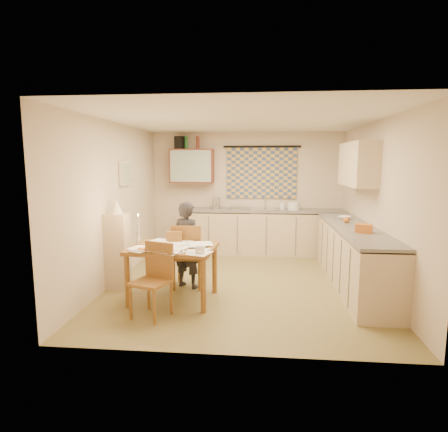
# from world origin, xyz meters

# --- Properties ---
(floor) EXTENTS (4.00, 4.50, 0.02)m
(floor) POSITION_xyz_m (0.00, 0.00, -0.01)
(floor) COLOR olive
(floor) RESTS_ON ground
(ceiling) EXTENTS (4.00, 4.50, 0.02)m
(ceiling) POSITION_xyz_m (0.00, 0.00, 2.51)
(ceiling) COLOR white
(ceiling) RESTS_ON floor
(wall_back) EXTENTS (4.00, 0.02, 2.50)m
(wall_back) POSITION_xyz_m (0.00, 2.26, 1.25)
(wall_back) COLOR beige
(wall_back) RESTS_ON floor
(wall_front) EXTENTS (4.00, 0.02, 2.50)m
(wall_front) POSITION_xyz_m (0.00, -2.26, 1.25)
(wall_front) COLOR beige
(wall_front) RESTS_ON floor
(wall_left) EXTENTS (0.02, 4.50, 2.50)m
(wall_left) POSITION_xyz_m (-2.01, 0.00, 1.25)
(wall_left) COLOR beige
(wall_left) RESTS_ON floor
(wall_right) EXTENTS (0.02, 4.50, 2.50)m
(wall_right) POSITION_xyz_m (2.01, 0.00, 1.25)
(wall_right) COLOR beige
(wall_right) RESTS_ON floor
(window_blind) EXTENTS (1.45, 0.03, 1.05)m
(window_blind) POSITION_xyz_m (0.30, 2.22, 1.65)
(window_blind) COLOR #394F7C
(window_blind) RESTS_ON wall_back
(curtain_rod) EXTENTS (1.60, 0.04, 0.04)m
(curtain_rod) POSITION_xyz_m (0.30, 2.20, 2.20)
(curtain_rod) COLOR black
(curtain_rod) RESTS_ON wall_back
(wall_cabinet) EXTENTS (0.90, 0.34, 0.70)m
(wall_cabinet) POSITION_xyz_m (-1.15, 2.08, 1.80)
(wall_cabinet) COLOR #5E271E
(wall_cabinet) RESTS_ON wall_back
(wall_cabinet_glass) EXTENTS (0.84, 0.02, 0.64)m
(wall_cabinet_glass) POSITION_xyz_m (-1.15, 1.91, 1.80)
(wall_cabinet_glass) COLOR #99B2A5
(wall_cabinet_glass) RESTS_ON wall_back
(upper_cabinet_right) EXTENTS (0.34, 1.30, 0.70)m
(upper_cabinet_right) POSITION_xyz_m (1.83, 0.55, 1.85)
(upper_cabinet_right) COLOR tan
(upper_cabinet_right) RESTS_ON wall_right
(framed_print) EXTENTS (0.04, 0.50, 0.40)m
(framed_print) POSITION_xyz_m (-1.97, 0.40, 1.70)
(framed_print) COLOR beige
(framed_print) RESTS_ON wall_left
(print_canvas) EXTENTS (0.01, 0.42, 0.32)m
(print_canvas) POSITION_xyz_m (-1.95, 0.40, 1.70)
(print_canvas) COLOR beige
(print_canvas) RESTS_ON wall_left
(counter_back) EXTENTS (3.30, 0.62, 0.92)m
(counter_back) POSITION_xyz_m (0.41, 1.95, 0.45)
(counter_back) COLOR tan
(counter_back) RESTS_ON floor
(counter_right) EXTENTS (0.62, 2.95, 0.92)m
(counter_right) POSITION_xyz_m (1.70, 0.01, 0.45)
(counter_right) COLOR tan
(counter_right) RESTS_ON floor
(stove) EXTENTS (0.58, 0.58, 0.90)m
(stove) POSITION_xyz_m (1.70, -0.86, 0.45)
(stove) COLOR white
(stove) RESTS_ON floor
(sink) EXTENTS (0.62, 0.54, 0.10)m
(sink) POSITION_xyz_m (0.33, 1.95, 0.88)
(sink) COLOR silver
(sink) RESTS_ON counter_back
(tap) EXTENTS (0.04, 0.04, 0.28)m
(tap) POSITION_xyz_m (0.39, 2.13, 1.06)
(tap) COLOR silver
(tap) RESTS_ON counter_back
(dish_rack) EXTENTS (0.41, 0.37, 0.06)m
(dish_rack) POSITION_xyz_m (-0.16, 1.95, 0.95)
(dish_rack) COLOR silver
(dish_rack) RESTS_ON counter_back
(kettle) EXTENTS (0.21, 0.21, 0.24)m
(kettle) POSITION_xyz_m (-0.63, 1.95, 1.04)
(kettle) COLOR silver
(kettle) RESTS_ON counter_back
(mixing_bowl) EXTENTS (0.25, 0.25, 0.16)m
(mixing_bowl) POSITION_xyz_m (0.96, 1.95, 1.00)
(mixing_bowl) COLOR white
(mixing_bowl) RESTS_ON counter_back
(soap_bottle) EXTENTS (0.14, 0.14, 0.18)m
(soap_bottle) POSITION_xyz_m (0.74, 2.00, 1.01)
(soap_bottle) COLOR white
(soap_bottle) RESTS_ON counter_back
(bowl) EXTENTS (0.38, 0.38, 0.05)m
(bowl) POSITION_xyz_m (1.70, 0.76, 0.95)
(bowl) COLOR white
(bowl) RESTS_ON counter_right
(orange_bag) EXTENTS (0.26, 0.23, 0.12)m
(orange_bag) POSITION_xyz_m (1.70, -0.46, 0.98)
(orange_bag) COLOR #C46923
(orange_bag) RESTS_ON counter_right
(fruit_orange) EXTENTS (0.10, 0.10, 0.10)m
(fruit_orange) POSITION_xyz_m (1.65, 0.37, 0.97)
(fruit_orange) COLOR #C46923
(fruit_orange) RESTS_ON counter_right
(speaker) EXTENTS (0.18, 0.22, 0.26)m
(speaker) POSITION_xyz_m (-1.41, 2.08, 2.28)
(speaker) COLOR black
(speaker) RESTS_ON wall_cabinet
(bottle_green) EXTENTS (0.09, 0.09, 0.26)m
(bottle_green) POSITION_xyz_m (-1.26, 2.08, 2.28)
(bottle_green) COLOR #195926
(bottle_green) RESTS_ON wall_cabinet
(bottle_brown) EXTENTS (0.09, 0.09, 0.26)m
(bottle_brown) POSITION_xyz_m (-1.02, 2.08, 2.28)
(bottle_brown) COLOR #5E271E
(bottle_brown) RESTS_ON wall_cabinet
(dining_table) EXTENTS (1.19, 0.94, 0.75)m
(dining_table) POSITION_xyz_m (-0.90, -0.83, 0.38)
(dining_table) COLOR brown
(dining_table) RESTS_ON floor
(chair_far) EXTENTS (0.45, 0.45, 0.97)m
(chair_far) POSITION_xyz_m (-0.80, -0.28, 0.30)
(chair_far) COLOR brown
(chair_far) RESTS_ON floor
(chair_near) EXTENTS (0.53, 0.53, 0.90)m
(chair_near) POSITION_xyz_m (-1.04, -1.40, 0.28)
(chair_near) COLOR brown
(chair_near) RESTS_ON floor
(person) EXTENTS (0.71, 0.67, 1.32)m
(person) POSITION_xyz_m (-0.81, -0.28, 0.66)
(person) COLOR black
(person) RESTS_ON floor
(shelf_stand) EXTENTS (0.32, 0.30, 1.13)m
(shelf_stand) POSITION_xyz_m (-1.84, -0.41, 0.57)
(shelf_stand) COLOR tan
(shelf_stand) RESTS_ON floor
(lampshade) EXTENTS (0.20, 0.20, 0.22)m
(lampshade) POSITION_xyz_m (-1.84, -0.41, 1.24)
(lampshade) COLOR beige
(lampshade) RESTS_ON shelf_stand
(letter_rack) EXTENTS (0.24, 0.14, 0.16)m
(letter_rack) POSITION_xyz_m (-0.94, -0.57, 0.83)
(letter_rack) COLOR brown
(letter_rack) RESTS_ON dining_table
(mug) EXTENTS (0.18, 0.18, 0.10)m
(mug) POSITION_xyz_m (-0.47, -1.23, 0.80)
(mug) COLOR white
(mug) RESTS_ON dining_table
(magazine) EXTENTS (0.22, 0.29, 0.03)m
(magazine) POSITION_xyz_m (-1.36, -1.02, 0.76)
(magazine) COLOR maroon
(magazine) RESTS_ON dining_table
(book) EXTENTS (0.18, 0.23, 0.02)m
(book) POSITION_xyz_m (-1.29, -0.92, 0.76)
(book) COLOR #C46923
(book) RESTS_ON dining_table
(orange_box) EXTENTS (0.12, 0.08, 0.04)m
(orange_box) POSITION_xyz_m (-1.23, -1.11, 0.77)
(orange_box) COLOR #C46923
(orange_box) RESTS_ON dining_table
(eyeglasses) EXTENTS (0.13, 0.05, 0.02)m
(eyeglasses) POSITION_xyz_m (-0.78, -1.13, 0.76)
(eyeglasses) COLOR black
(eyeglasses) RESTS_ON dining_table
(candle_holder) EXTENTS (0.06, 0.06, 0.18)m
(candle_holder) POSITION_xyz_m (-1.40, -0.74, 0.84)
(candle_holder) COLOR silver
(candle_holder) RESTS_ON dining_table
(candle) EXTENTS (0.03, 0.03, 0.22)m
(candle) POSITION_xyz_m (-1.40, -0.75, 1.04)
(candle) COLOR white
(candle) RESTS_ON dining_table
(candle_flame) EXTENTS (0.02, 0.02, 0.02)m
(candle_flame) POSITION_xyz_m (-1.41, -0.72, 1.16)
(candle_flame) COLOR #FFCC66
(candle_flame) RESTS_ON dining_table
(papers) EXTENTS (1.18, 1.05, 0.03)m
(papers) POSITION_xyz_m (-0.86, -0.90, 0.77)
(papers) COLOR white
(papers) RESTS_ON dining_table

